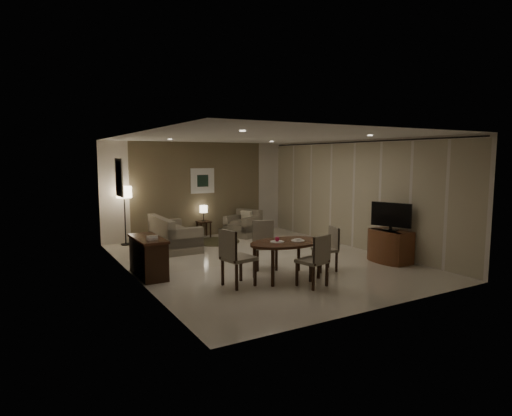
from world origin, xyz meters
TOP-DOWN VIEW (x-y plane):
  - room_shell at (0.00, 0.40)m, footprint 5.50×7.00m
  - taupe_accent at (0.00, 3.48)m, footprint 3.96×0.03m
  - curtain_wall at (2.68, 0.00)m, footprint 0.08×6.70m
  - curtain_rod at (2.68, 0.00)m, footprint 0.03×6.80m
  - art_back_frame at (0.10, 3.46)m, footprint 0.72×0.03m
  - art_back_canvas at (0.10, 3.44)m, footprint 0.34×0.01m
  - art_left_frame at (-2.72, 1.20)m, footprint 0.03×0.60m
  - art_left_canvas at (-2.71, 1.20)m, footprint 0.01×0.46m
  - downlight_nl at (-1.40, -1.80)m, footprint 0.10×0.10m
  - downlight_nr at (1.40, -1.80)m, footprint 0.10×0.10m
  - downlight_fl at (-1.40, 1.80)m, footprint 0.10×0.10m
  - downlight_fr at (1.40, 1.80)m, footprint 0.10×0.10m
  - console_desk at (-2.49, 0.00)m, footprint 0.48×1.20m
  - telephone at (-2.49, -0.30)m, footprint 0.20×0.14m
  - tv_cabinet at (2.40, -1.50)m, footprint 0.48×0.90m
  - flat_tv at (2.38, -1.50)m, footprint 0.36×0.85m
  - dining_table at (-0.27, -1.42)m, footprint 1.48×0.93m
  - chair_near at (-0.17, -2.07)m, footprint 0.54×0.54m
  - chair_far at (-0.26, -0.63)m, footprint 0.60×0.60m
  - chair_left at (-1.28, -1.41)m, footprint 0.58×0.58m
  - chair_right at (0.71, -1.34)m, footprint 0.50×0.50m
  - plate_a at (-0.45, -1.37)m, footprint 0.26×0.26m
  - plate_b at (-0.05, -1.47)m, footprint 0.26×0.26m
  - fruit_apple at (-0.45, -1.37)m, footprint 0.09×0.09m
  - napkin at (-0.05, -1.47)m, footprint 0.12×0.08m
  - round_rug at (0.03, 2.43)m, footprint 1.28×1.28m
  - sofa at (-1.23, 2.13)m, footprint 1.73×0.88m
  - armchair at (1.06, 2.81)m, footprint 1.08×1.10m
  - side_table at (0.03, 3.25)m, footprint 0.36×0.36m
  - table_lamp at (0.03, 3.25)m, footprint 0.22×0.22m
  - floor_lamp at (-2.17, 3.25)m, footprint 0.39×0.39m

SIDE VIEW (x-z plane):
  - round_rug at x=0.03m, z-range 0.00..0.01m
  - side_table at x=0.03m, z-range 0.00..0.46m
  - dining_table at x=-0.27m, z-range 0.00..0.69m
  - tv_cabinet at x=2.40m, z-range 0.00..0.70m
  - armchair at x=1.06m, z-range 0.00..0.75m
  - console_desk at x=-2.49m, z-range 0.00..0.75m
  - sofa at x=-1.23m, z-range 0.00..0.81m
  - chair_right at x=0.71m, z-range 0.00..0.87m
  - chair_near at x=-0.17m, z-range 0.00..0.93m
  - chair_far at x=-0.26m, z-range 0.00..0.96m
  - chair_left at x=-1.28m, z-range 0.00..1.02m
  - plate_a at x=-0.45m, z-range 0.69..0.71m
  - plate_b at x=-0.05m, z-range 0.69..0.71m
  - table_lamp at x=0.03m, z-range 0.46..0.96m
  - napkin at x=-0.05m, z-range 0.71..0.74m
  - fruit_apple at x=-0.45m, z-range 0.71..0.80m
  - floor_lamp at x=-2.17m, z-range 0.00..1.53m
  - telephone at x=-2.49m, z-range 0.76..0.85m
  - flat_tv at x=2.38m, z-range 0.72..1.32m
  - curtain_wall at x=2.68m, z-range 0.03..2.61m
  - taupe_accent at x=0.00m, z-range 0.00..2.70m
  - room_shell at x=0.00m, z-range 0.00..2.70m
  - art_back_frame at x=0.10m, z-range 1.24..1.96m
  - art_back_canvas at x=0.10m, z-range 1.43..1.77m
  - art_left_frame at x=-2.72m, z-range 1.45..2.25m
  - art_left_canvas at x=-2.71m, z-range 1.53..2.17m
  - curtain_rod at x=2.68m, z-range 2.62..2.66m
  - downlight_nl at x=-1.40m, z-range 2.68..2.69m
  - downlight_nr at x=1.40m, z-range 2.68..2.69m
  - downlight_fl at x=-1.40m, z-range 2.68..2.69m
  - downlight_fr at x=1.40m, z-range 2.68..2.69m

